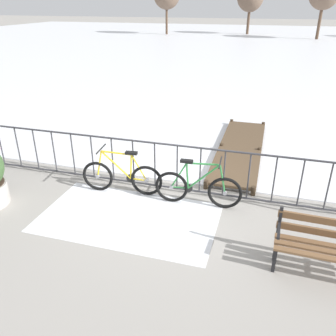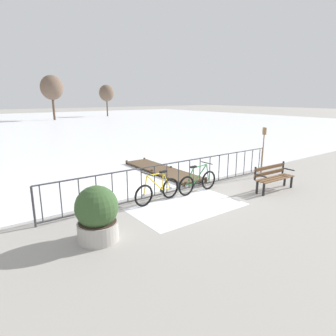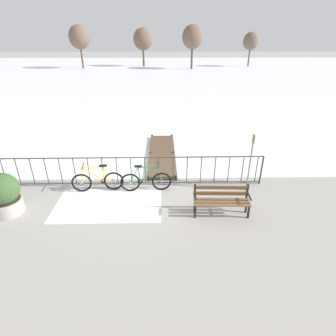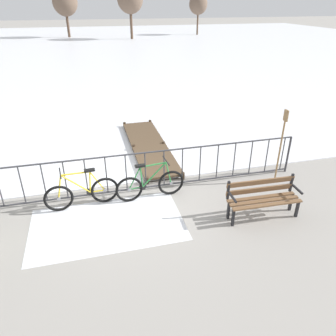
# 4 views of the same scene
# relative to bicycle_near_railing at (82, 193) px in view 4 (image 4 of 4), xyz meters

# --- Properties ---
(ground_plane) EXTENTS (160.00, 160.00, 0.00)m
(ground_plane) POSITION_rel_bicycle_near_railing_xyz_m (1.08, 0.35, -0.37)
(ground_plane) COLOR #9E9991
(frozen_pond) EXTENTS (80.00, 56.00, 0.03)m
(frozen_pond) POSITION_rel_bicycle_near_railing_xyz_m (1.08, 28.75, -0.35)
(frozen_pond) COLOR white
(frozen_pond) RESTS_ON ground
(snow_patch) EXTENTS (3.27, 1.91, 0.01)m
(snow_patch) POSITION_rel_bicycle_near_railing_xyz_m (0.48, -0.85, -0.36)
(snow_patch) COLOR white
(snow_patch) RESTS_ON ground
(railing_fence) EXTENTS (9.06, 0.06, 1.07)m
(railing_fence) POSITION_rel_bicycle_near_railing_xyz_m (1.08, 0.35, 0.19)
(railing_fence) COLOR #38383D
(railing_fence) RESTS_ON ground
(bicycle_near_railing) EXTENTS (1.71, 0.52, 0.97)m
(bicycle_near_railing) POSITION_rel_bicycle_near_railing_xyz_m (0.00, 0.00, 0.00)
(bicycle_near_railing) COLOR black
(bicycle_near_railing) RESTS_ON ground
(bicycle_second) EXTENTS (1.71, 0.52, 0.97)m
(bicycle_second) POSITION_rel_bicycle_near_railing_xyz_m (1.60, -0.03, 0.00)
(bicycle_second) COLOR black
(bicycle_second) RESTS_ON ground
(park_bench) EXTENTS (1.62, 0.54, 0.89)m
(park_bench) POSITION_rel_bicycle_near_railing_xyz_m (3.85, -1.36, 0.14)
(park_bench) COLOR brown
(park_bench) RESTS_ON ground
(oar_upright) EXTENTS (0.04, 0.16, 1.98)m
(oar_upright) POSITION_rel_bicycle_near_railing_xyz_m (4.99, -0.08, 0.77)
(oar_upright) COLOR #937047
(oar_upright) RESTS_ON ground
(wooden_dock) EXTENTS (1.10, 4.47, 0.20)m
(wooden_dock) POSITION_rel_bicycle_near_railing_xyz_m (2.14, 2.84, -0.25)
(wooden_dock) COLOR brown
(wooden_dock) RESTS_ON ground
(tree_far_west) EXTENTS (3.01, 3.01, 5.71)m
(tree_far_west) POSITION_rel_bicycle_near_railing_xyz_m (-0.77, 39.16, 3.66)
(tree_far_west) COLOR brown
(tree_far_west) RESTS_ON ground
(tree_west_mid) EXTENTS (2.40, 2.40, 5.09)m
(tree_west_mid) POSITION_rel_bicycle_near_railing_xyz_m (16.13, 38.48, 3.38)
(tree_west_mid) COLOR brown
(tree_west_mid) RESTS_ON ground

